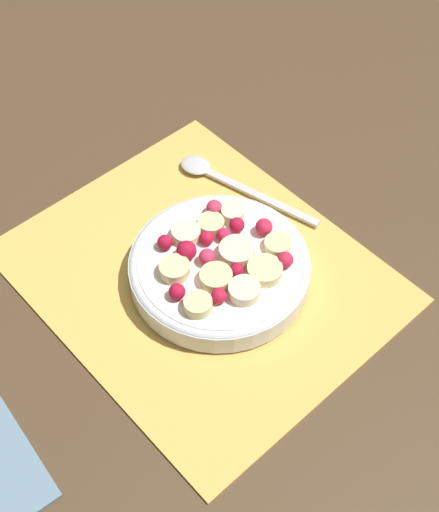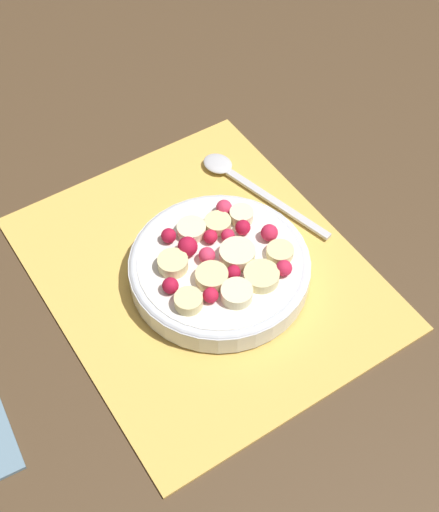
{
  "view_description": "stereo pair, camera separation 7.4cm",
  "coord_description": "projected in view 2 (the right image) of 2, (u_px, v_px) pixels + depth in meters",
  "views": [
    {
      "loc": [
        -0.36,
        0.3,
        0.62
      ],
      "look_at": [
        -0.02,
        -0.01,
        0.04
      ],
      "focal_mm": 50.0,
      "sensor_mm": 36.0,
      "label": 1
    },
    {
      "loc": [
        -0.4,
        0.24,
        0.62
      ],
      "look_at": [
        -0.02,
        -0.01,
        0.04
      ],
      "focal_mm": 50.0,
      "sensor_mm": 36.0,
      "label": 2
    }
  ],
  "objects": [
    {
      "name": "fruit_bowl",
      "position": [
        220.0,
        266.0,
        0.75
      ],
      "size": [
        0.19,
        0.19,
        0.05
      ],
      "color": "silver",
      "rests_on": "placemat"
    },
    {
      "name": "ground_plane",
      "position": [
        202.0,
        273.0,
        0.78
      ],
      "size": [
        3.0,
        3.0,
        0.0
      ],
      "primitive_type": "plane",
      "color": "#4C3823"
    },
    {
      "name": "spoon",
      "position": [
        239.0,
        178.0,
        0.85
      ],
      "size": [
        0.19,
        0.07,
        0.01
      ],
      "rotation": [
        0.0,
        0.0,
        6.53
      ],
      "color": "silver",
      "rests_on": "placemat"
    },
    {
      "name": "placemat",
      "position": [
        202.0,
        271.0,
        0.77
      ],
      "size": [
        0.38,
        0.32,
        0.01
      ],
      "color": "#E0B251",
      "rests_on": "ground_plane"
    }
  ]
}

